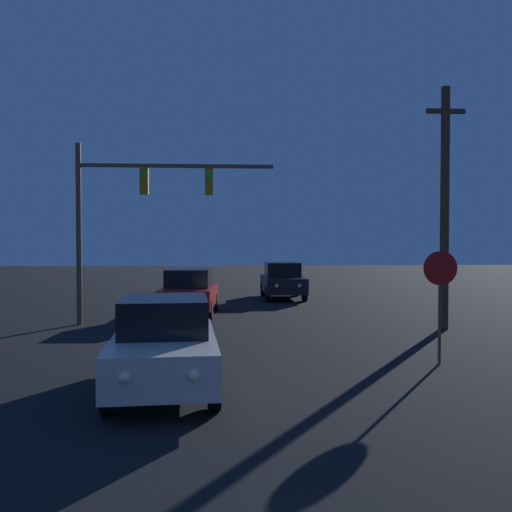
# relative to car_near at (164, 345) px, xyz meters

# --- Properties ---
(car_near) EXTENTS (2.12, 4.29, 1.74)m
(car_near) POSITION_rel_car_near_xyz_m (0.00, 0.00, 0.00)
(car_near) COLOR beige
(car_near) RESTS_ON ground_plane
(car_mid) EXTENTS (2.14, 4.30, 1.74)m
(car_mid) POSITION_rel_car_near_xyz_m (-0.08, 10.87, 0.00)
(car_mid) COLOR #B21E1E
(car_mid) RESTS_ON ground_plane
(car_far) EXTENTS (1.94, 4.22, 1.74)m
(car_far) POSITION_rel_car_near_xyz_m (4.11, 16.64, 0.00)
(car_far) COLOR black
(car_far) RESTS_ON ground_plane
(traffic_signal_mast) EXTENTS (6.60, 0.30, 6.04)m
(traffic_signal_mast) POSITION_rel_car_near_xyz_m (-1.85, 8.63, 3.24)
(traffic_signal_mast) COLOR brown
(traffic_signal_mast) RESTS_ON ground_plane
(stop_sign) EXTENTS (0.78, 0.07, 2.59)m
(stop_sign) POSITION_rel_car_near_xyz_m (6.04, 1.89, 0.95)
(stop_sign) COLOR brown
(stop_sign) RESTS_ON ground_plane
(utility_pole) EXTENTS (1.23, 0.28, 7.64)m
(utility_pole) POSITION_rel_car_near_xyz_m (8.14, 6.86, 3.07)
(utility_pole) COLOR #4C3823
(utility_pole) RESTS_ON ground_plane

